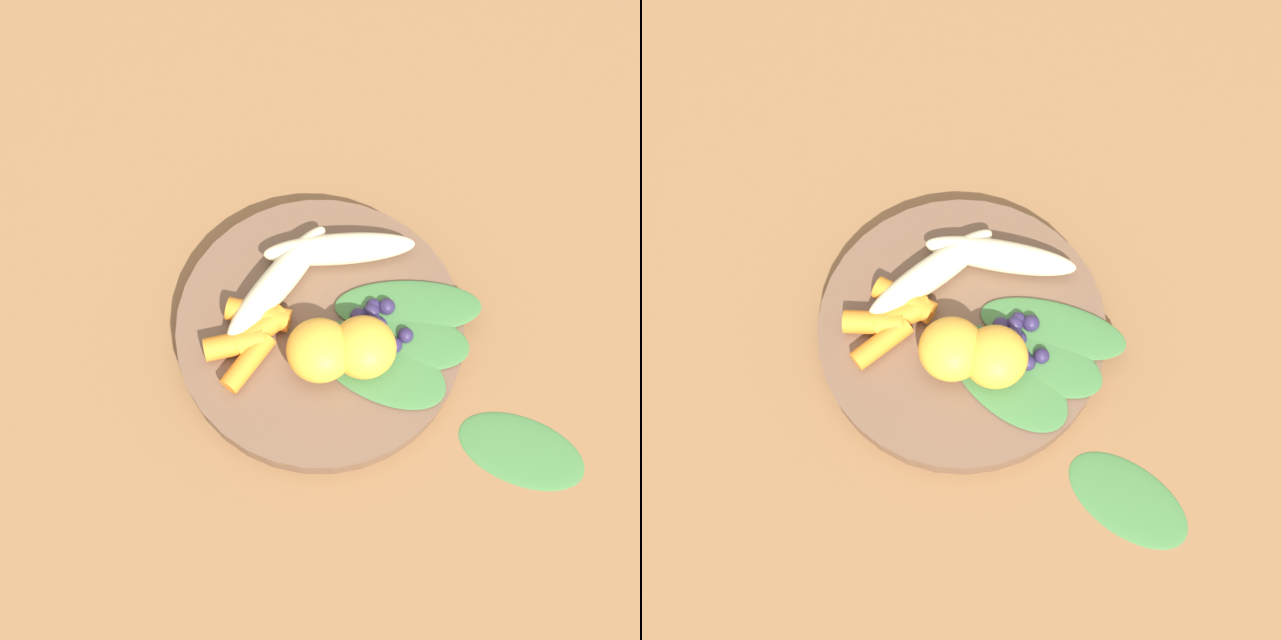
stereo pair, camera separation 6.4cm
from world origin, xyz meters
The scene contains 16 objects.
ground_plane centered at (0.00, 0.00, 0.00)m, with size 2.40×2.40×0.00m, color brown.
bowl centered at (0.00, 0.00, 0.01)m, with size 0.25×0.25×0.02m, color brown.
banana_peeled_left centered at (0.01, -0.05, 0.04)m, with size 0.13×0.03×0.03m, color beige.
banana_peeled_right centered at (-0.05, -0.04, 0.04)m, with size 0.13×0.03×0.03m, color beige.
orange_segment_near centered at (-0.01, 0.04, 0.04)m, with size 0.05×0.05×0.04m, color #F4A833.
orange_segment_far centered at (0.02, 0.02, 0.05)m, with size 0.05×0.05×0.04m, color #F4A833.
carrot_front centered at (0.04, -0.04, 0.03)m, with size 0.02×0.02×0.05m, color orange.
carrot_mid_left centered at (0.04, -0.02, 0.03)m, with size 0.02×0.02×0.05m, color orange.
carrot_mid_right centered at (0.07, -0.03, 0.03)m, with size 0.02×0.02×0.05m, color orange.
carrot_rear centered at (0.07, -0.01, 0.03)m, with size 0.02×0.02×0.05m, color orange.
blueberry_pile centered at (-0.04, 0.03, 0.03)m, with size 0.05×0.05×0.01m.
coconut_shred_patch centered at (-0.02, 0.06, 0.03)m, with size 0.04×0.04×0.00m, color white.
kale_leaf_left centered at (-0.01, 0.06, 0.03)m, with size 0.12×0.06×0.01m, color #3D7038.
kale_leaf_right centered at (-0.05, 0.06, 0.03)m, with size 0.10×0.05×0.01m, color #3D7038.
kale_leaf_rear centered at (-0.07, 0.04, 0.03)m, with size 0.13×0.05×0.01m, color #3D7038.
kale_leaf_stray centered at (-0.06, 0.18, 0.00)m, with size 0.11×0.06×0.01m, color #3D7038.
Camera 1 is at (0.15, 0.19, 0.63)m, focal length 43.08 mm.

